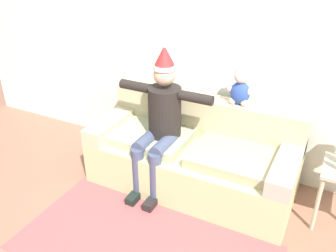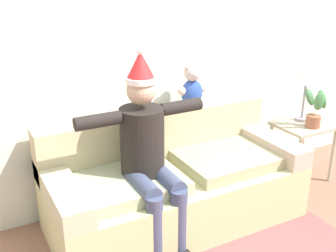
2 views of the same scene
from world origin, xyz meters
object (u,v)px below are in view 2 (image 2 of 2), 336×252
at_px(person_seated, 148,150).
at_px(table_lamp, 307,77).
at_px(couch, 173,182).
at_px(teddy_bear, 192,87).
at_px(side_table, 303,133).
at_px(potted_plant, 315,109).

relative_size(person_seated, table_lamp, 2.68).
xyz_separation_m(couch, teddy_bear, (0.35, 0.29, 0.72)).
xyz_separation_m(person_seated, table_lamp, (1.88, 0.29, 0.27)).
bearing_deg(teddy_bear, couch, -139.94).
height_order(teddy_bear, side_table, teddy_bear).
height_order(teddy_bear, table_lamp, teddy_bear).
height_order(couch, table_lamp, table_lamp).
xyz_separation_m(person_seated, side_table, (1.82, 0.20, -0.29)).
distance_m(teddy_bear, potted_plant, 1.25).
bearing_deg(person_seated, teddy_bear, 35.02).
distance_m(table_lamp, potted_plant, 0.33).
height_order(person_seated, potted_plant, person_seated).
bearing_deg(person_seated, side_table, 6.27).
xyz_separation_m(couch, person_seated, (-0.31, -0.17, 0.44)).
height_order(couch, teddy_bear, teddy_bear).
relative_size(person_seated, side_table, 2.55).
relative_size(couch, potted_plant, 5.32).
height_order(couch, person_seated, person_seated).
bearing_deg(person_seated, potted_plant, 2.97).
bearing_deg(table_lamp, teddy_bear, 171.94).
bearing_deg(potted_plant, side_table, 94.03).
distance_m(side_table, potted_plant, 0.31).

